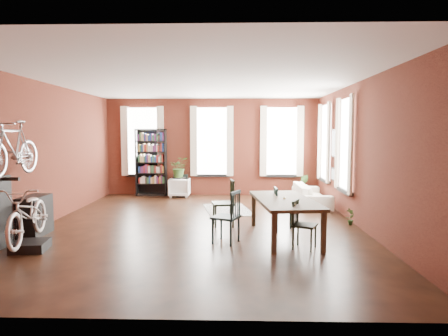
{
  "coord_description": "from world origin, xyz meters",
  "views": [
    {
      "loc": [
        0.78,
        -8.74,
        2.06
      ],
      "look_at": [
        0.51,
        0.6,
        1.25
      ],
      "focal_mm": 32.0,
      "sensor_mm": 36.0,
      "label": 1
    }
  ],
  "objects_px": {
    "dining_chair_b": "(223,203)",
    "dining_chair_d": "(284,209)",
    "bookshelf": "(151,162)",
    "dining_chair_c": "(305,225)",
    "cream_sofa": "(311,191)",
    "bike_trainer": "(30,246)",
    "console_table": "(35,216)",
    "dining_chair_a": "(226,217)",
    "bicycle_floor": "(27,188)",
    "white_armchair": "(180,187)",
    "dining_table": "(284,218)",
    "plant_stand": "(181,187)"
  },
  "relations": [
    {
      "from": "dining_chair_b",
      "to": "dining_chair_d",
      "type": "relative_size",
      "value": 1.11
    },
    {
      "from": "dining_chair_d",
      "to": "bookshelf",
      "type": "height_order",
      "value": "bookshelf"
    },
    {
      "from": "dining_chair_c",
      "to": "bookshelf",
      "type": "bearing_deg",
      "value": 58.07
    },
    {
      "from": "dining_chair_c",
      "to": "dining_chair_d",
      "type": "xyz_separation_m",
      "value": [
        -0.21,
        1.3,
        0.03
      ]
    },
    {
      "from": "dining_chair_d",
      "to": "cream_sofa",
      "type": "bearing_deg",
      "value": -23.24
    },
    {
      "from": "dining_chair_c",
      "to": "bike_trainer",
      "type": "xyz_separation_m",
      "value": [
        -4.85,
        -0.25,
        -0.35
      ]
    },
    {
      "from": "dining_chair_b",
      "to": "console_table",
      "type": "relative_size",
      "value": 1.28
    },
    {
      "from": "dining_chair_d",
      "to": "bike_trainer",
      "type": "bearing_deg",
      "value": 105.97
    },
    {
      "from": "dining_chair_a",
      "to": "cream_sofa",
      "type": "relative_size",
      "value": 0.48
    },
    {
      "from": "dining_chair_d",
      "to": "bookshelf",
      "type": "bearing_deg",
      "value": 36.43
    },
    {
      "from": "bookshelf",
      "to": "bike_trainer",
      "type": "height_order",
      "value": "bookshelf"
    },
    {
      "from": "dining_chair_a",
      "to": "cream_sofa",
      "type": "height_order",
      "value": "dining_chair_a"
    },
    {
      "from": "dining_chair_b",
      "to": "dining_chair_c",
      "type": "relative_size",
      "value": 1.19
    },
    {
      "from": "dining_chair_b",
      "to": "bicycle_floor",
      "type": "xyz_separation_m",
      "value": [
        -3.36,
        -1.94,
        0.59
      ]
    },
    {
      "from": "dining_chair_d",
      "to": "white_armchair",
      "type": "bearing_deg",
      "value": 29.98
    },
    {
      "from": "dining_table",
      "to": "bike_trainer",
      "type": "xyz_separation_m",
      "value": [
        -4.57,
        -1.01,
        -0.31
      ]
    },
    {
      "from": "dining_table",
      "to": "dining_chair_c",
      "type": "height_order",
      "value": "dining_chair_c"
    },
    {
      "from": "bike_trainer",
      "to": "white_armchair",
      "type": "bearing_deg",
      "value": 73.36
    },
    {
      "from": "plant_stand",
      "to": "bicycle_floor",
      "type": "xyz_separation_m",
      "value": [
        -1.86,
        -5.96,
        0.78
      ]
    },
    {
      "from": "dining_chair_a",
      "to": "console_table",
      "type": "xyz_separation_m",
      "value": [
        -3.88,
        0.46,
        -0.09
      ]
    },
    {
      "from": "dining_chair_c",
      "to": "bookshelf",
      "type": "relative_size",
      "value": 0.39
    },
    {
      "from": "bicycle_floor",
      "to": "dining_chair_d",
      "type": "bearing_deg",
      "value": 8.46
    },
    {
      "from": "dining_chair_d",
      "to": "cream_sofa",
      "type": "height_order",
      "value": "dining_chair_d"
    },
    {
      "from": "cream_sofa",
      "to": "console_table",
      "type": "relative_size",
      "value": 2.6
    },
    {
      "from": "dining_chair_a",
      "to": "bookshelf",
      "type": "bearing_deg",
      "value": -131.84
    },
    {
      "from": "dining_chair_b",
      "to": "white_armchair",
      "type": "bearing_deg",
      "value": -168.72
    },
    {
      "from": "dining_chair_a",
      "to": "bookshelf",
      "type": "relative_size",
      "value": 0.45
    },
    {
      "from": "console_table",
      "to": "plant_stand",
      "type": "height_order",
      "value": "console_table"
    },
    {
      "from": "dining_chair_a",
      "to": "dining_chair_d",
      "type": "bearing_deg",
      "value": 151.6
    },
    {
      "from": "white_armchair",
      "to": "bike_trainer",
      "type": "distance_m",
      "value": 6.28
    },
    {
      "from": "dining_chair_d",
      "to": "console_table",
      "type": "relative_size",
      "value": 1.15
    },
    {
      "from": "bike_trainer",
      "to": "plant_stand",
      "type": "relative_size",
      "value": 0.88
    },
    {
      "from": "dining_table",
      "to": "dining_chair_b",
      "type": "relative_size",
      "value": 2.21
    },
    {
      "from": "dining_chair_c",
      "to": "plant_stand",
      "type": "bearing_deg",
      "value": 52.0
    },
    {
      "from": "dining_chair_c",
      "to": "dining_table",
      "type": "bearing_deg",
      "value": 44.21
    },
    {
      "from": "plant_stand",
      "to": "bicycle_floor",
      "type": "distance_m",
      "value": 6.29
    },
    {
      "from": "dining_table",
      "to": "cream_sofa",
      "type": "xyz_separation_m",
      "value": [
        1.21,
        3.56,
        0.02
      ]
    },
    {
      "from": "bookshelf",
      "to": "cream_sofa",
      "type": "bearing_deg",
      "value": -18.95
    },
    {
      "from": "dining_table",
      "to": "console_table",
      "type": "distance_m",
      "value": 5.02
    },
    {
      "from": "bookshelf",
      "to": "cream_sofa",
      "type": "height_order",
      "value": "bookshelf"
    },
    {
      "from": "console_table",
      "to": "plant_stand",
      "type": "relative_size",
      "value": 1.25
    },
    {
      "from": "dining_chair_a",
      "to": "dining_chair_c",
      "type": "xyz_separation_m",
      "value": [
        1.41,
        -0.35,
        -0.06
      ]
    },
    {
      "from": "plant_stand",
      "to": "console_table",
      "type": "bearing_deg",
      "value": -114.97
    },
    {
      "from": "dining_table",
      "to": "cream_sofa",
      "type": "relative_size",
      "value": 1.09
    },
    {
      "from": "dining_chair_b",
      "to": "bicycle_floor",
      "type": "bearing_deg",
      "value": -69.65
    },
    {
      "from": "dining_chair_b",
      "to": "dining_chair_d",
      "type": "distance_m",
      "value": 1.36
    },
    {
      "from": "white_armchair",
      "to": "dining_chair_b",
      "type": "bearing_deg",
      "value": 110.68
    },
    {
      "from": "dining_chair_c",
      "to": "white_armchair",
      "type": "height_order",
      "value": "dining_chair_c"
    },
    {
      "from": "bike_trainer",
      "to": "bookshelf",
      "type": "bearing_deg",
      "value": 82.44
    },
    {
      "from": "plant_stand",
      "to": "dining_chair_a",
      "type": "bearing_deg",
      "value": -73.53
    }
  ]
}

